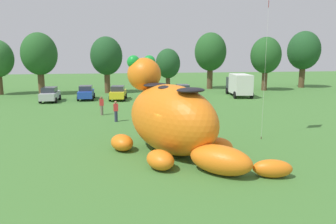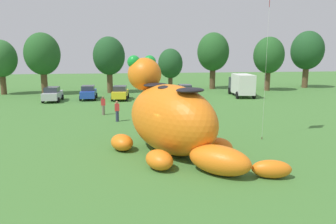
# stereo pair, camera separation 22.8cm
# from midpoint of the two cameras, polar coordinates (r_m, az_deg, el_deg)

# --- Properties ---
(ground_plane) EXTENTS (160.00, 160.00, 0.00)m
(ground_plane) POSITION_cam_midpoint_polar(r_m,az_deg,el_deg) (17.06, 1.63, -7.93)
(ground_plane) COLOR #427533
(giant_inflatable_creature) EXTENTS (8.30, 9.20, 5.38)m
(giant_inflatable_creature) POSITION_cam_midpoint_polar(r_m,az_deg,el_deg) (17.04, 0.99, -1.10)
(giant_inflatable_creature) COLOR orange
(giant_inflatable_creature) RESTS_ON ground
(car_silver) EXTENTS (1.97, 4.12, 1.72)m
(car_silver) POSITION_cam_midpoint_polar(r_m,az_deg,el_deg) (38.97, -20.35, 3.10)
(car_silver) COLOR #B7BABF
(car_silver) RESTS_ON ground
(car_blue) EXTENTS (1.95, 4.11, 1.72)m
(car_blue) POSITION_cam_midpoint_polar(r_m,az_deg,el_deg) (39.49, -14.29, 3.52)
(car_blue) COLOR #2347B7
(car_blue) RESTS_ON ground
(car_yellow) EXTENTS (2.27, 4.26, 1.72)m
(car_yellow) POSITION_cam_midpoint_polar(r_m,az_deg,el_deg) (38.36, -8.63, 3.53)
(car_yellow) COLOR yellow
(car_yellow) RESTS_ON ground
(car_orange) EXTENTS (2.29, 4.27, 1.72)m
(car_orange) POSITION_cam_midpoint_polar(r_m,az_deg,el_deg) (39.25, -2.20, 3.79)
(car_orange) COLOR orange
(car_orange) RESTS_ON ground
(car_green) EXTENTS (2.22, 4.24, 1.72)m
(car_green) POSITION_cam_midpoint_polar(r_m,az_deg,el_deg) (39.54, 3.30, 3.83)
(car_green) COLOR #1E7238
(car_green) RESTS_ON ground
(box_truck) EXTENTS (3.13, 6.63, 2.95)m
(box_truck) POSITION_cam_midpoint_polar(r_m,az_deg,el_deg) (42.23, 13.54, 4.99)
(box_truck) COLOR #333842
(box_truck) RESTS_ON ground
(tree_left) EXTENTS (4.22, 4.22, 7.50)m
(tree_left) POSITION_cam_midpoint_polar(r_m,az_deg,el_deg) (48.59, -28.32, 8.62)
(tree_left) COLOR brown
(tree_left) RESTS_ON ground
(tree_mid_left) EXTENTS (4.75, 4.75, 8.42)m
(tree_mid_left) POSITION_cam_midpoint_polar(r_m,az_deg,el_deg) (46.03, -22.03, 9.83)
(tree_mid_left) COLOR brown
(tree_mid_left) RESTS_ON ground
(tree_centre_left) EXTENTS (4.52, 4.52, 8.02)m
(tree_centre_left) POSITION_cam_midpoint_polar(r_m,az_deg,el_deg) (45.59, -10.68, 10.06)
(tree_centre_left) COLOR brown
(tree_centre_left) RESTS_ON ground
(tree_centre) EXTENTS (3.58, 3.58, 6.36)m
(tree_centre) POSITION_cam_midpoint_polar(r_m,az_deg,el_deg) (45.66, 0.59, 8.87)
(tree_centre) COLOR brown
(tree_centre) RESTS_ON ground
(tree_centre_right) EXTENTS (5.05, 5.05, 8.97)m
(tree_centre_right) POSITION_cam_midpoint_polar(r_m,az_deg,el_deg) (50.89, 8.45, 10.84)
(tree_centre_right) COLOR brown
(tree_centre_right) RESTS_ON ground
(tree_mid_right) EXTENTS (4.59, 4.59, 8.15)m
(tree_mid_right) POSITION_cam_midpoint_polar(r_m,az_deg,el_deg) (50.23, 18.21, 9.84)
(tree_mid_right) COLOR brown
(tree_mid_right) RESTS_ON ground
(tree_right) EXTENTS (5.27, 5.27, 9.35)m
(tree_right) POSITION_cam_midpoint_polar(r_m,az_deg,el_deg) (57.12, 24.39, 10.23)
(tree_right) COLOR brown
(tree_right) RESTS_ON ground
(spectator_near_inflatable) EXTENTS (0.38, 0.26, 1.71)m
(spectator_near_inflatable) POSITION_cam_midpoint_polar(r_m,az_deg,el_deg) (28.74, -11.62, 1.14)
(spectator_near_inflatable) COLOR #726656
(spectator_near_inflatable) RESTS_ON ground
(spectator_mid_field) EXTENTS (0.38, 0.26, 1.71)m
(spectator_mid_field) POSITION_cam_midpoint_polar(r_m,az_deg,el_deg) (25.66, -9.11, 0.13)
(spectator_mid_field) COLOR #2D334C
(spectator_mid_field) RESTS_ON ground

